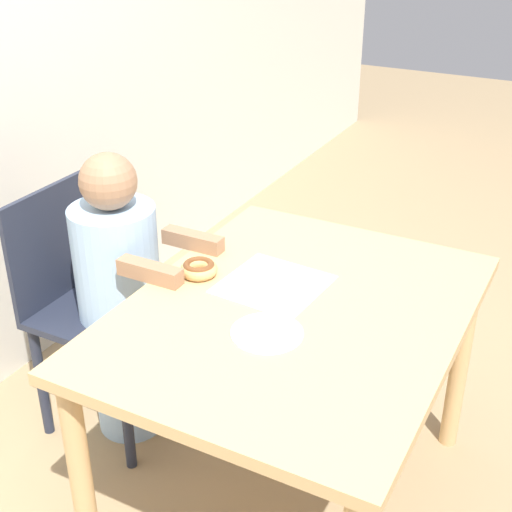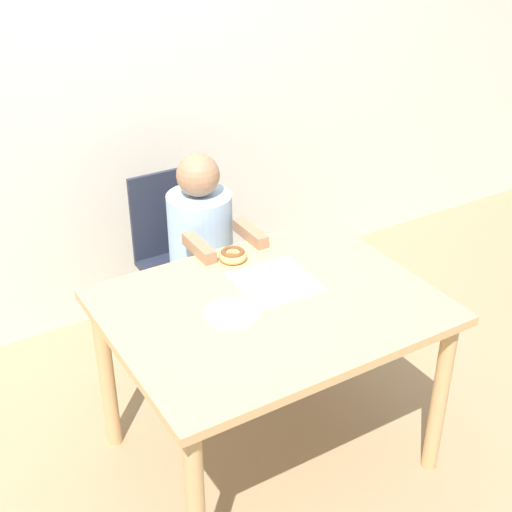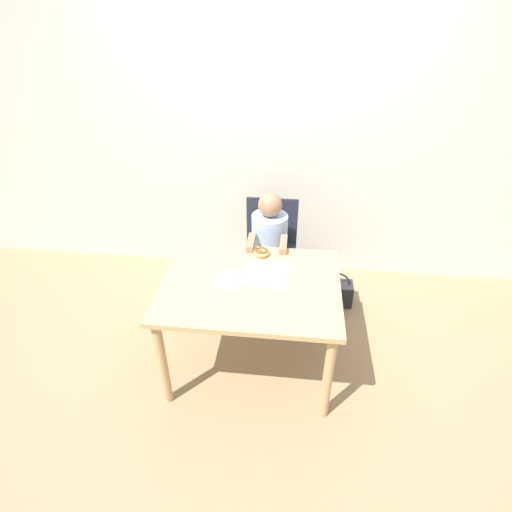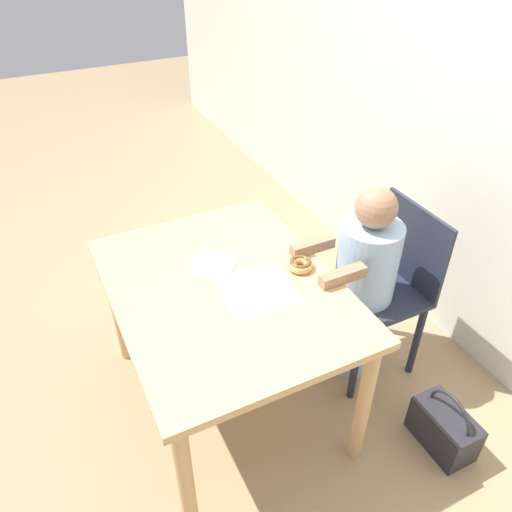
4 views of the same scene
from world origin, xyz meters
The scene contains 8 objects.
ground_plane centered at (0.00, 0.00, 0.00)m, with size 12.00×12.00×0.00m, color #997F5B.
dining_table centered at (0.00, 0.00, 0.62)m, with size 1.13×0.88×0.72m.
chair centered at (0.07, 0.79, 0.47)m, with size 0.42×0.43×0.88m.
child_figure centered at (0.07, 0.66, 0.51)m, with size 0.29×0.46×1.04m.
donut centered at (0.04, 0.33, 0.74)m, with size 0.11×0.11×0.04m.
napkin centered at (0.09, 0.11, 0.72)m, with size 0.30×0.30×0.00m.
handbag centered at (0.63, 0.75, 0.11)m, with size 0.29×0.17×0.31m.
plate centered at (-0.15, 0.01, 0.72)m, with size 0.19×0.19×0.01m.
Camera 1 is at (-1.52, -0.68, 1.75)m, focal length 50.00 mm.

